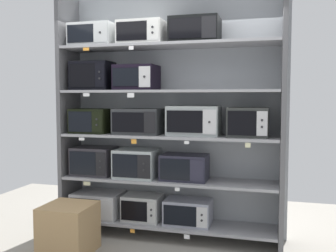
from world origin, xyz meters
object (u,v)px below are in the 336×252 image
microwave_4 (137,163)px  microwave_7 (139,121)px  microwave_10 (93,76)px  microwave_14 (195,30)px  microwave_2 (188,212)px  microwave_8 (194,121)px  microwave_11 (137,78)px  shipping_carton (69,229)px  microwave_13 (142,33)px  microwave_9 (248,122)px  microwave_5 (184,167)px  microwave_1 (143,207)px  microwave_3 (94,161)px  microwave_6 (93,121)px  microwave_0 (98,204)px  microwave_12 (94,36)px

microwave_4 → microwave_7: 0.49m
microwave_10 → microwave_14: size_ratio=0.87×
microwave_2 → microwave_8: size_ratio=0.91×
microwave_4 → microwave_7: bearing=0.4°
microwave_10 → microwave_4: bearing=0.0°
microwave_11 → shipping_carton: bearing=-125.5°
shipping_carton → microwave_8: bearing=31.0°
microwave_13 → microwave_9: bearing=-0.0°
microwave_2 → microwave_5: bearing=180.0°
microwave_1 → shipping_carton: bearing=-128.8°
microwave_7 → microwave_13: (0.05, -0.00, 1.01)m
microwave_11 → shipping_carton: microwave_11 is taller
microwave_2 → shipping_carton: 1.32m
microwave_3 → microwave_7: bearing=0.0°
microwave_5 → microwave_11: size_ratio=1.11×
microwave_10 → microwave_11: (0.56, 0.00, -0.03)m
microwave_4 → microwave_8: microwave_8 is taller
microwave_1 → microwave_6: 1.20m
microwave_5 → microwave_0: bearing=180.0°
microwave_8 → microwave_9: 0.60m
microwave_0 → microwave_5: (1.08, -0.00, 0.51)m
microwave_12 → microwave_14: (1.21, -0.00, 0.01)m
microwave_11 → microwave_12: microwave_12 is taller
microwave_9 → microwave_12: (-1.80, 0.00, 0.99)m
microwave_5 → microwave_12: microwave_12 is taller
microwave_8 → microwave_14: 0.99m
microwave_4 → microwave_12: 1.59m
microwave_0 → microwave_9: (1.78, -0.00, 1.03)m
microwave_3 → microwave_5: microwave_3 is taller
microwave_0 → microwave_11: (0.51, 0.00, 1.52)m
microwave_7 → microwave_6: bearing=-180.0°
microwave_4 → microwave_10: 1.16m
microwave_7 → microwave_13: size_ratio=1.05×
microwave_3 → microwave_11: (0.55, 0.00, 0.99)m
microwave_12 → microwave_0: bearing=-0.3°
microwave_5 → microwave_10: (-1.13, -0.00, 1.04)m
microwave_1 → microwave_10: 1.67m
microwave_6 → microwave_8: size_ratio=0.79×
microwave_3 → shipping_carton: bearing=-86.1°
microwave_0 → microwave_14: (1.19, 0.00, 2.03)m
microwave_1 → microwave_8: microwave_8 is taller
microwave_12 → microwave_8: bearing=0.0°
microwave_0 → microwave_13: microwave_13 is taller
microwave_0 → microwave_10: size_ratio=1.21×
microwave_7 → microwave_10: 0.79m
microwave_1 → microwave_8: size_ratio=0.77×
microwave_6 → microwave_9: (1.84, 0.00, 0.01)m
microwave_4 → microwave_11: 1.00m
microwave_5 → microwave_13: 1.60m
microwave_7 → microwave_10: size_ratio=1.15×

